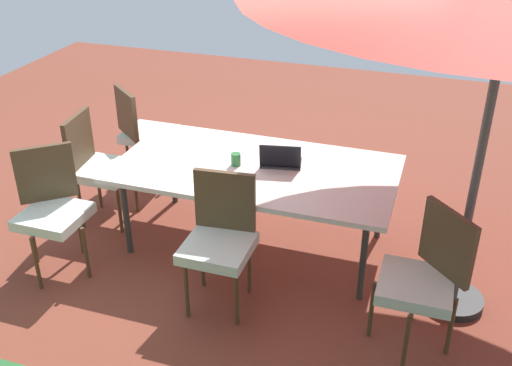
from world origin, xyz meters
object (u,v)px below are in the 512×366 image
at_px(laptop, 281,160).
at_px(chair_northeast, 51,205).
at_px(chair_northwest, 425,275).
at_px(dining_table, 256,172).
at_px(chair_north, 220,236).
at_px(chair_southeast, 143,130).
at_px(chair_east, 98,163).
at_px(cup, 236,159).

bearing_deg(laptop, chair_northeast, 17.13).
relative_size(chair_northwest, chair_northeast, 1.00).
xyz_separation_m(dining_table, chair_north, (0.01, 0.76, -0.13)).
bearing_deg(chair_north, chair_southeast, 127.57).
bearing_deg(chair_north, chair_northeast, 175.34).
relative_size(chair_southeast, laptop, 2.70).
distance_m(chair_east, chair_northeast, 0.73).
xyz_separation_m(dining_table, laptop, (-0.18, -0.08, 0.09)).
bearing_deg(chair_northwest, chair_northeast, -134.27).
height_order(chair_northwest, chair_northeast, same).
bearing_deg(dining_table, chair_northeast, 29.27).
bearing_deg(chair_northeast, chair_southeast, 50.65).
relative_size(chair_northwest, chair_southeast, 1.00).
distance_m(dining_table, chair_north, 0.77).
xyz_separation_m(chair_northwest, cup, (1.54, -0.74, 0.23)).
bearing_deg(chair_northeast, chair_east, 53.61).
xyz_separation_m(chair_northwest, chair_southeast, (2.78, -1.51, 0.00)).
xyz_separation_m(dining_table, chair_east, (1.43, 0.04, -0.13)).
bearing_deg(chair_east, chair_southeast, -8.31).
distance_m(chair_northwest, laptop, 1.48).
distance_m(chair_southeast, laptop, 1.73).
bearing_deg(chair_southeast, laptop, -163.47).
height_order(chair_east, chair_northeast, same).
xyz_separation_m(dining_table, cup, (0.16, 0.02, 0.09)).
bearing_deg(chair_east, chair_northeast, 177.46).
bearing_deg(chair_southeast, chair_north, 172.09).
bearing_deg(chair_southeast, chair_northwest, -169.16).
bearing_deg(chair_north, cup, 96.06).
xyz_separation_m(chair_northeast, cup, (-1.22, -0.75, 0.23)).
bearing_deg(chair_north, chair_northwest, -5.57).
distance_m(chair_east, laptop, 1.62).
bearing_deg(chair_southeast, chair_east, 127.31).
xyz_separation_m(chair_southeast, cup, (-1.24, 0.76, 0.23)).
bearing_deg(chair_northwest, dining_table, -163.48).
bearing_deg(chair_southeast, chair_northeast, 130.11).
bearing_deg(dining_table, chair_southeast, -27.84).
xyz_separation_m(chair_north, chair_northeast, (1.36, 0.01, 0.00)).
distance_m(chair_northwest, cup, 1.72).
relative_size(dining_table, chair_north, 2.25).
distance_m(laptop, cup, 0.35).
xyz_separation_m(chair_east, chair_southeast, (-0.03, -0.78, 0.00)).
bearing_deg(laptop, chair_northwest, 133.44).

